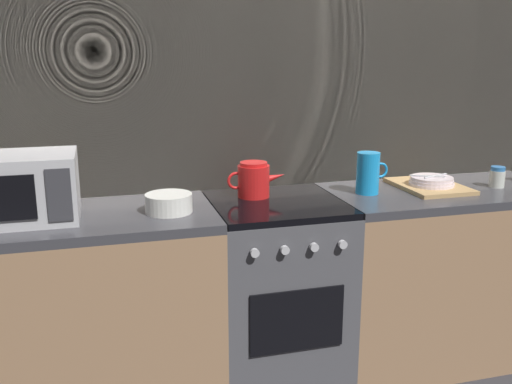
# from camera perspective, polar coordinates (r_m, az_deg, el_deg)

# --- Properties ---
(ground_plane) EXTENTS (8.00, 8.00, 0.00)m
(ground_plane) POSITION_cam_1_polar(r_m,az_deg,el_deg) (2.96, 1.93, -18.03)
(ground_plane) COLOR #2D2D33
(back_wall) EXTENTS (3.60, 0.05, 2.40)m
(back_wall) POSITION_cam_1_polar(r_m,az_deg,el_deg) (2.84, 0.16, 6.55)
(back_wall) COLOR #A39989
(back_wall) RESTS_ON ground_plane
(counter_left) EXTENTS (1.20, 0.60, 0.90)m
(counter_left) POSITION_cam_1_polar(r_m,az_deg,el_deg) (2.64, -17.39, -11.74)
(counter_left) COLOR #997251
(counter_left) RESTS_ON ground_plane
(stove_unit) EXTENTS (0.60, 0.63, 0.90)m
(stove_unit) POSITION_cam_1_polar(r_m,az_deg,el_deg) (2.74, 2.01, -10.06)
(stove_unit) COLOR #4C4C51
(stove_unit) RESTS_ON ground_plane
(counter_right) EXTENTS (1.20, 0.60, 0.90)m
(counter_right) POSITION_cam_1_polar(r_m,az_deg,el_deg) (3.12, 18.13, -7.75)
(counter_right) COLOR #997251
(counter_right) RESTS_ON ground_plane
(microwave) EXTENTS (0.46, 0.35, 0.27)m
(microwave) POSITION_cam_1_polar(r_m,az_deg,el_deg) (2.47, -22.83, 0.40)
(microwave) COLOR #B2B2B7
(microwave) RESTS_ON counter_left
(kettle) EXTENTS (0.28, 0.15, 0.17)m
(kettle) POSITION_cam_1_polar(r_m,az_deg,el_deg) (2.66, -0.22, 1.23)
(kettle) COLOR red
(kettle) RESTS_ON stove_unit
(mixing_bowl) EXTENTS (0.20, 0.20, 0.08)m
(mixing_bowl) POSITION_cam_1_polar(r_m,az_deg,el_deg) (2.44, -8.77, -1.11)
(mixing_bowl) COLOR silver
(mixing_bowl) RESTS_ON counter_left
(pitcher) EXTENTS (0.16, 0.11, 0.20)m
(pitcher) POSITION_cam_1_polar(r_m,az_deg,el_deg) (2.77, 11.23, 1.89)
(pitcher) COLOR #198CD8
(pitcher) RESTS_ON counter_right
(dish_pile) EXTENTS (0.30, 0.40, 0.07)m
(dish_pile) POSITION_cam_1_polar(r_m,az_deg,el_deg) (2.96, 17.12, 0.79)
(dish_pile) COLOR tan
(dish_pile) RESTS_ON counter_right
(spice_jar) EXTENTS (0.08, 0.08, 0.10)m
(spice_jar) POSITION_cam_1_polar(r_m,az_deg,el_deg) (3.10, 23.11, 1.39)
(spice_jar) COLOR silver
(spice_jar) RESTS_ON counter_right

